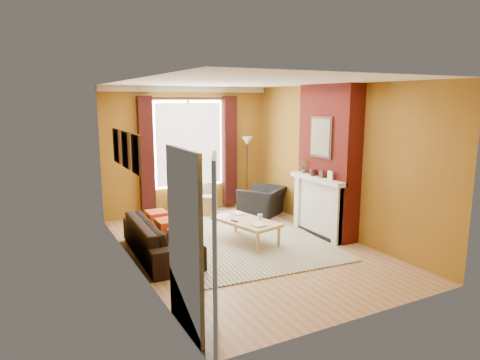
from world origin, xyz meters
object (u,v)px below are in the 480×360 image
at_px(sofa, 161,237).
at_px(floor_lamp, 247,152).
at_px(coffee_table, 246,222).
at_px(armchair, 263,201).
at_px(wicker_stool, 209,206).

xyz_separation_m(sofa, floor_lamp, (2.73, 2.06, 1.02)).
height_order(coffee_table, floor_lamp, floor_lamp).
distance_m(coffee_table, floor_lamp, 2.65).
relative_size(sofa, armchair, 2.17).
height_order(armchair, coffee_table, armchair).
bearing_deg(floor_lamp, armchair, -89.26).
bearing_deg(wicker_stool, coffee_table, -94.04).
distance_m(sofa, floor_lamp, 3.57).
height_order(sofa, coffee_table, sofa).
relative_size(armchair, floor_lamp, 0.57).
distance_m(armchair, floor_lamp, 1.24).
distance_m(sofa, armchair, 3.05).
bearing_deg(coffee_table, sofa, 162.32).
bearing_deg(wicker_stool, armchair, -26.43).
bearing_deg(coffee_table, floor_lamp, 47.28).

